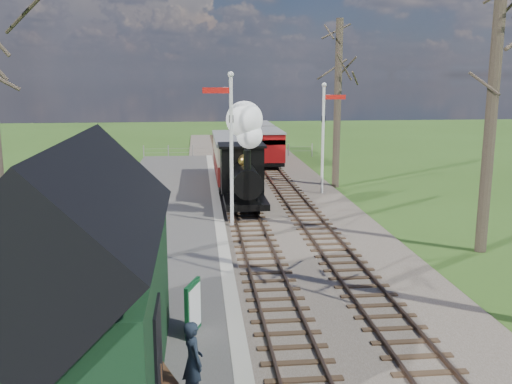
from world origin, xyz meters
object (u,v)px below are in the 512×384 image
station_shed (77,284)px  sign_board (193,308)px  red_carriage_a (267,146)px  person (193,361)px  locomotive (244,164)px  coach (235,158)px  semaphore_far (325,130)px  red_carriage_b (258,138)px  bench (153,368)px  semaphore_near (230,139)px

station_shed → sign_board: size_ratio=5.07×
red_carriage_a → person: bearing=-99.7°
locomotive → coach: 6.10m
coach → person: 21.44m
station_shed → semaphore_far: 20.01m
locomotive → sign_board: bearing=-99.9°
locomotive → coach: size_ratio=0.62×
coach → person: size_ratio=5.05×
semaphore_far → red_carriage_b: bearing=96.8°
locomotive → bench: bearing=-101.2°
semaphore_near → bench: 12.77m
sign_board → station_shed: bearing=-135.3°
red_carriage_a → bench: red_carriage_a is taller
station_shed → semaphore_near: size_ratio=1.01×
semaphore_far → sign_board: 17.41m
person → bench: bearing=35.7°
station_shed → bench: bearing=-9.1°
locomotive → coach: bearing=89.9°
red_carriage_b → bench: size_ratio=3.04×
semaphore_near → red_carriage_b: 21.27m
station_shed → red_carriage_b: bearing=78.2°
semaphore_far → locomotive: size_ratio=1.18×
station_shed → red_carriage_b: size_ratio=1.34×
coach → sign_board: (-2.20, -18.54, -0.80)m
station_shed → red_carriage_b: station_shed is taller
locomotive → sign_board: 12.74m
sign_board → semaphore_far: bearing=67.6°
coach → locomotive: bearing=-90.1°
semaphore_near → semaphore_far: 7.91m
station_shed → bench: station_shed is taller
red_carriage_a → red_carriage_b: size_ratio=1.00×
station_shed → coach: size_ratio=0.81×
coach → semaphore_far: bearing=-30.9°
station_shed → person: bearing=-18.4°
semaphore_near → red_carriage_a: (3.37, 15.38, -2.23)m
semaphore_far → red_carriage_a: size_ratio=1.22×
semaphore_far → bench: semaphore_far is taller
red_carriage_a → red_carriage_b: 5.50m
locomotive → person: 15.46m
semaphore_near → sign_board: bearing=-98.2°
sign_board → red_carriage_b: bearing=81.1°
semaphore_far → red_carriage_b: semaphore_far is taller
red_carriage_a → sign_board: (-4.80, -25.30, -0.57)m
semaphore_near → semaphore_far: semaphore_near is taller
semaphore_far → red_carriage_b: (-1.77, 14.88, -1.96)m
station_shed → red_carriage_a: (6.90, 27.38, -0.87)m
sign_board → bench: sign_board is taller
semaphore_far → person: (-6.56, -18.71, -2.38)m
coach → bench: bearing=-98.0°
semaphore_near → sign_board: (-1.43, -9.92, -2.80)m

